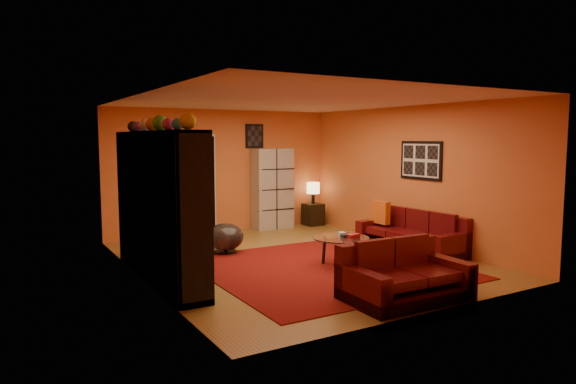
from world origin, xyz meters
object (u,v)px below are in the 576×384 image
loveseat (401,276)px  bowl_chair (226,237)px  side_table (313,214)px  tv (161,210)px  entertainment_unit (158,206)px  storage_cabinet (272,189)px  table_lamp (313,189)px  sofa (414,235)px  coffee_table (341,240)px

loveseat → bowl_chair: (-0.88, 3.46, -0.00)m
bowl_chair → side_table: (2.91, 1.66, -0.03)m
tv → bowl_chair: bearing=-54.7°
entertainment_unit → storage_cabinet: size_ratio=1.69×
side_table → tv: bearing=-148.4°
tv → storage_cabinet: storage_cabinet is taller
entertainment_unit → table_lamp: (4.39, 2.71, -0.20)m
tv → sofa: tv is taller
coffee_table → side_table: side_table is taller
loveseat → table_lamp: bearing=-19.9°
tv → loveseat: bearing=-136.7°
storage_cabinet → side_table: bearing=-6.8°
tv → bowl_chair: size_ratio=1.48×
entertainment_unit → side_table: entertainment_unit is taller
tv → storage_cabinet: bearing=-50.2°
tv → table_lamp: (4.34, 2.67, -0.14)m
loveseat → side_table: bearing=-19.9°
sofa → storage_cabinet: storage_cabinet is taller
sofa → side_table: bearing=86.6°
sofa → side_table: size_ratio=4.08×
coffee_table → sofa: bearing=5.9°
table_lamp → tv: bearing=-148.4°
bowl_chair → coffee_table: bearing=-55.2°
tv → loveseat: size_ratio=0.61×
sofa → loveseat: size_ratio=1.32×
loveseat → bowl_chair: size_ratio=2.43×
sofa → coffee_table: sofa is taller
loveseat → coffee_table: size_ratio=1.75×
coffee_table → storage_cabinet: storage_cabinet is taller
sofa → tv: bearing=169.0°
sofa → side_table: (-0.02, 3.22, -0.04)m
loveseat → side_table: (2.03, 5.12, -0.03)m
sofa → table_lamp: bearing=86.6°
entertainment_unit → storage_cabinet: entertainment_unit is taller
bowl_chair → sofa: bearing=-28.0°
entertainment_unit → coffee_table: size_ratio=3.38×
sofa → bowl_chair: 3.32m
loveseat → table_lamp: 5.54m
loveseat → storage_cabinet: storage_cabinet is taller
storage_cabinet → side_table: storage_cabinet is taller
coffee_table → loveseat: bearing=-100.7°
loveseat → tv: bearing=45.0°
tv → sofa: (4.36, -0.55, -0.70)m
entertainment_unit → storage_cabinet: 4.39m
side_table → table_lamp: bearing=0.0°
storage_cabinet → tv: bearing=-141.8°
tv → side_table: tv is taller
entertainment_unit → sofa: 4.50m
coffee_table → bowl_chair: (-1.21, 1.74, -0.12)m
entertainment_unit → loveseat: entertainment_unit is taller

